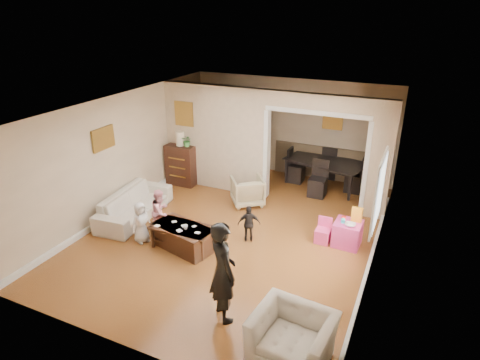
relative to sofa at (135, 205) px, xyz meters
The scene contains 27 objects.
floor 2.32m from the sofa, 10.04° to the left, with size 7.00×7.00×0.00m, color #955926.
partition_left 2.58m from the sofa, 68.03° to the left, with size 2.75×0.18×2.60m, color beige.
partition_right 5.32m from the sofa, 24.91° to the left, with size 0.55×0.18×2.60m, color beige.
partition_header 4.55m from the sofa, 33.20° to the left, with size 2.22×0.18×0.35m, color beige.
window_pane 5.15m from the sofa, ahead, with size 0.03×0.95×1.10m, color white.
framed_art_partition 2.61m from the sofa, 88.29° to the left, with size 0.45×0.03×0.55m, color brown.
framed_art_sofa_wall 1.58m from the sofa, 155.96° to the right, with size 0.03×0.55×0.40m, color brown.
framed_art_alcove 5.29m from the sofa, 48.79° to the left, with size 0.45×0.03×0.55m, color brown.
sofa is the anchor object (origin of this frame).
armchair_back 2.57m from the sofa, 39.53° to the left, with size 0.69×0.72×0.65m, color tan.
armchair_front 4.94m from the sofa, 28.19° to the right, with size 1.01×0.88×0.66m, color beige.
dresser 2.02m from the sofa, 91.00° to the left, with size 0.76×0.43×1.05m, color #361A10.
table_lamp 2.22m from the sofa, 91.00° to the left, with size 0.22×0.22×0.36m, color beige.
potted_plant 2.21m from the sofa, 85.31° to the left, with size 0.27×0.23×0.30m, color #3F8038.
coffee_table 1.74m from the sofa, 20.98° to the right, with size 1.20×0.60×0.45m, color #361E11.
coffee_cup 1.86m from the sofa, 21.32° to the right, with size 0.09×0.09×0.08m, color white.
play_table 4.53m from the sofa, ahead, with size 0.51×0.51×0.49m, color #DF3A95.
cereal_box 4.68m from the sofa, 10.89° to the left, with size 0.20×0.07×0.30m, color yellow.
cyan_cup 4.43m from the sofa, ahead, with size 0.08×0.08×0.08m, color #27C5C7.
toy_block 4.44m from the sofa, 11.73° to the left, with size 0.08×0.06×0.05m, color red.
play_bowl 4.57m from the sofa, ahead, with size 0.20×0.20×0.05m, color silver.
dining_table 4.77m from the sofa, 45.16° to the left, with size 1.95×1.09×0.69m, color black.
adult_person 3.80m from the sofa, 32.23° to the right, with size 0.58×0.38×1.60m, color black.
child_kneel_a 1.10m from the sofa, 44.95° to the right, with size 0.41×0.27×0.84m, color white.
child_kneel_b 1.00m from the sofa, 19.26° to the right, with size 0.46×0.36×0.95m, color pink.
child_toddler 2.68m from the sofa, ahead, with size 0.44×0.18×0.76m, color black.
craft_papers 1.74m from the sofa, 22.62° to the right, with size 0.93×0.37×0.00m.
Camera 1 is at (3.18, -6.74, 4.30)m, focal length 30.70 mm.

